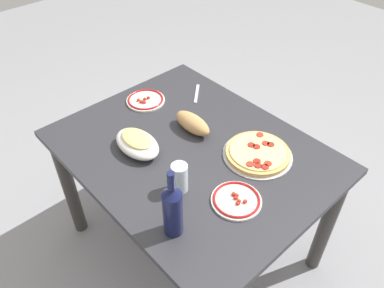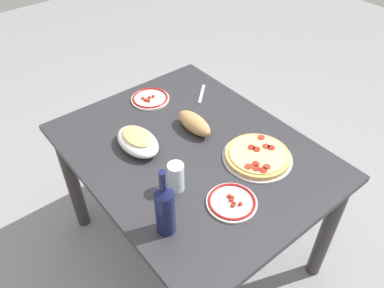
% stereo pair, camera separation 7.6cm
% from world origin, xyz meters
% --- Properties ---
extents(ground_plane, '(8.00, 8.00, 0.00)m').
position_xyz_m(ground_plane, '(0.00, 0.00, 0.00)').
color(ground_plane, gray).
rests_on(ground_plane, ground).
extents(dining_table, '(1.18, 0.93, 0.73)m').
position_xyz_m(dining_table, '(0.00, 0.00, 0.61)').
color(dining_table, '#2D2D33').
rests_on(dining_table, ground).
extents(pepperoni_pizza, '(0.30, 0.30, 0.03)m').
position_xyz_m(pepperoni_pizza, '(-0.22, -0.18, 0.74)').
color(pepperoni_pizza, '#B7B7BC').
rests_on(pepperoni_pizza, dining_table).
extents(baked_pasta_dish, '(0.24, 0.15, 0.08)m').
position_xyz_m(baked_pasta_dish, '(0.16, 0.18, 0.77)').
color(baked_pasta_dish, white).
rests_on(baked_pasta_dish, dining_table).
extents(wine_bottle, '(0.07, 0.07, 0.29)m').
position_xyz_m(wine_bottle, '(-0.27, 0.34, 0.84)').
color(wine_bottle, '#141942').
rests_on(wine_bottle, dining_table).
extents(water_glass, '(0.07, 0.07, 0.13)m').
position_xyz_m(water_glass, '(-0.14, 0.19, 0.79)').
color(water_glass, silver).
rests_on(water_glass, dining_table).
extents(side_plate_near, '(0.20, 0.20, 0.02)m').
position_xyz_m(side_plate_near, '(0.43, -0.07, 0.74)').
color(side_plate_near, white).
rests_on(side_plate_near, dining_table).
extents(side_plate_far, '(0.20, 0.20, 0.02)m').
position_xyz_m(side_plate_far, '(-0.34, 0.08, 0.74)').
color(side_plate_far, white).
rests_on(side_plate_far, dining_table).
extents(bread_loaf, '(0.21, 0.09, 0.08)m').
position_xyz_m(bread_loaf, '(0.10, -0.09, 0.77)').
color(bread_loaf, tan).
rests_on(bread_loaf, dining_table).
extents(fork_left, '(0.13, 0.14, 0.00)m').
position_xyz_m(fork_left, '(0.30, -0.31, 0.73)').
color(fork_left, '#B7B7BC').
rests_on(fork_left, dining_table).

